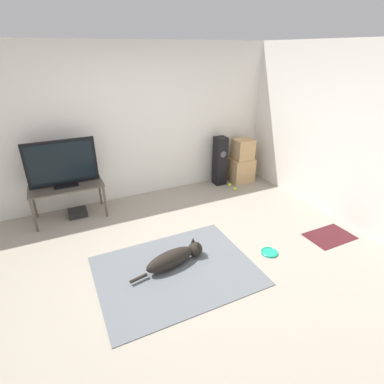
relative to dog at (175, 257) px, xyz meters
name	(u,v)px	position (x,y,z in m)	size (l,w,h in m)	color
ground_plane	(182,259)	(0.12, 0.07, -0.12)	(12.00, 12.00, 0.00)	#9E9384
wall_back	(129,125)	(0.12, 2.17, 1.15)	(8.00, 0.06, 2.55)	silver
wall_right	(347,137)	(2.72, 0.07, 1.15)	(0.06, 8.00, 2.55)	silver
area_rug	(176,271)	(-0.03, -0.10, -0.12)	(1.85, 1.42, 0.01)	slate
dog	(175,257)	(0.00, 0.00, 0.00)	(1.00, 0.32, 0.24)	black
frisbee	(269,252)	(1.20, -0.31, -0.11)	(0.22, 0.22, 0.03)	#199E7A
cardboard_box_lower	(241,170)	(2.20, 1.85, 0.11)	(0.44, 0.39, 0.47)	tan
cardboard_box_upper	(243,149)	(2.21, 1.84, 0.54)	(0.36, 0.31, 0.39)	tan
floor_speaker	(220,161)	(1.75, 1.92, 0.35)	(0.22, 0.22, 0.94)	black
tv_stand	(67,189)	(-1.02, 1.81, 0.36)	(1.07, 0.52, 0.54)	brown
tv	(62,164)	(-1.02, 1.81, 0.77)	(0.99, 0.20, 0.70)	black
tennis_ball_by_boxes	(235,189)	(1.86, 1.51, -0.09)	(0.07, 0.07, 0.07)	#C6E033
tennis_ball_near_speaker	(230,185)	(1.87, 1.71, -0.09)	(0.07, 0.07, 0.07)	#C6E033
game_console	(78,213)	(-0.93, 1.83, -0.08)	(0.28, 0.28, 0.08)	black
door_mat	(330,236)	(2.23, -0.37, -0.12)	(0.67, 0.44, 0.01)	#47191E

